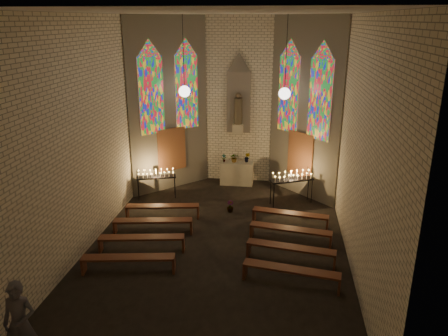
{
  "coord_description": "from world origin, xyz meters",
  "views": [
    {
      "loc": [
        1.85,
        -12.28,
        6.83
      ],
      "look_at": [
        -0.02,
        1.54,
        2.06
      ],
      "focal_mm": 35.0,
      "sensor_mm": 36.0,
      "label": 1
    }
  ],
  "objects": [
    {
      "name": "floor",
      "position": [
        0.0,
        0.0,
        0.0
      ],
      "size": [
        12.0,
        12.0,
        0.0
      ],
      "primitive_type": "plane",
      "color": "black",
      "rests_on": "ground"
    },
    {
      "name": "aisle_flower_pot",
      "position": [
        0.08,
        2.51,
        0.22
      ],
      "size": [
        0.31,
        0.31,
        0.43
      ],
      "primitive_type": "imported",
      "rotation": [
        0.0,
        0.0,
        0.38
      ],
      "color": "#4C723F",
      "rests_on": "ground"
    },
    {
      "name": "pew_right_0",
      "position": [
        2.27,
        1.65,
        0.41
      ],
      "size": [
        2.64,
        0.77,
        0.5
      ],
      "rotation": [
        0.0,
        0.0,
        -0.16
      ],
      "color": "#532717",
      "rests_on": "ground"
    },
    {
      "name": "flower_vase_right",
      "position": [
        0.44,
        5.5,
        1.22
      ],
      "size": [
        0.29,
        0.26,
        0.43
      ],
      "primitive_type": "imported",
      "rotation": [
        0.0,
        0.0,
        -0.36
      ],
      "color": "#4C723F",
      "rests_on": "altar"
    },
    {
      "name": "pew_right_1",
      "position": [
        2.27,
        0.45,
        0.41
      ],
      "size": [
        2.64,
        0.77,
        0.5
      ],
      "rotation": [
        0.0,
        0.0,
        -0.16
      ],
      "color": "#532717",
      "rests_on": "ground"
    },
    {
      "name": "visitor",
      "position": [
        -3.28,
        -5.5,
        0.94
      ],
      "size": [
        0.74,
        0.53,
        1.88
      ],
      "primitive_type": "imported",
      "rotation": [
        0.0,
        0.0,
        0.12
      ],
      "color": "#4C4A54",
      "rests_on": "ground"
    },
    {
      "name": "altar",
      "position": [
        0.0,
        5.45,
        0.5
      ],
      "size": [
        1.4,
        0.6,
        1.0
      ],
      "primitive_type": "cube",
      "color": "beige",
      "rests_on": "ground"
    },
    {
      "name": "flower_vase_center",
      "position": [
        -0.1,
        5.43,
        1.21
      ],
      "size": [
        0.44,
        0.4,
        0.41
      ],
      "primitive_type": "imported",
      "rotation": [
        0.0,
        0.0,
        0.24
      ],
      "color": "#4C723F",
      "rests_on": "altar"
    },
    {
      "name": "pew_left_0",
      "position": [
        -2.27,
        1.65,
        0.41
      ],
      "size": [
        2.64,
        0.77,
        0.5
      ],
      "rotation": [
        0.0,
        0.0,
        0.16
      ],
      "color": "#532717",
      "rests_on": "ground"
    },
    {
      "name": "votive_stand_left",
      "position": [
        -3.0,
        3.44,
        0.97
      ],
      "size": [
        1.58,
        0.8,
        1.13
      ],
      "rotation": [
        0.0,
        0.0,
        0.3
      ],
      "color": "black",
      "rests_on": "ground"
    },
    {
      "name": "pew_left_2",
      "position": [
        -2.27,
        -0.75,
        0.41
      ],
      "size": [
        2.64,
        0.77,
        0.5
      ],
      "rotation": [
        0.0,
        0.0,
        0.16
      ],
      "color": "#532717",
      "rests_on": "ground"
    },
    {
      "name": "flower_vase_left",
      "position": [
        -0.55,
        5.4,
        1.17
      ],
      "size": [
        0.22,
        0.19,
        0.35
      ],
      "primitive_type": "imported",
      "rotation": [
        0.0,
        0.0,
        0.44
      ],
      "color": "#4C723F",
      "rests_on": "altar"
    },
    {
      "name": "votive_stand_right",
      "position": [
        2.33,
        3.6,
        1.07
      ],
      "size": [
        1.72,
        1.06,
        1.25
      ],
      "rotation": [
        0.0,
        0.0,
        0.42
      ],
      "color": "black",
      "rests_on": "ground"
    },
    {
      "name": "pew_left_3",
      "position": [
        -2.27,
        -1.95,
        0.41
      ],
      "size": [
        2.64,
        0.77,
        0.5
      ],
      "rotation": [
        0.0,
        0.0,
        0.16
      ],
      "color": "#532717",
      "rests_on": "ground"
    },
    {
      "name": "room",
      "position": [
        -0.0,
        3.37,
        3.72
      ],
      "size": [
        8.22,
        12.43,
        7.0
      ],
      "color": "beige",
      "rests_on": "ground"
    },
    {
      "name": "pew_right_2",
      "position": [
        2.27,
        -0.75,
        0.41
      ],
      "size": [
        2.64,
        0.77,
        0.5
      ],
      "rotation": [
        0.0,
        0.0,
        -0.16
      ],
      "color": "#532717",
      "rests_on": "ground"
    },
    {
      "name": "pew_right_3",
      "position": [
        2.27,
        -1.95,
        0.41
      ],
      "size": [
        2.64,
        0.77,
        0.5
      ],
      "rotation": [
        0.0,
        0.0,
        -0.16
      ],
      "color": "#532717",
      "rests_on": "ground"
    },
    {
      "name": "pew_left_1",
      "position": [
        -2.27,
        0.45,
        0.41
      ],
      "size": [
        2.64,
        0.77,
        0.5
      ],
      "rotation": [
        0.0,
        0.0,
        0.16
      ],
      "color": "#532717",
      "rests_on": "ground"
    }
  ]
}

